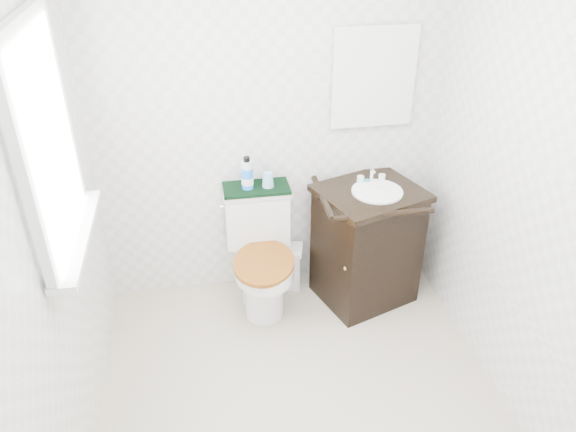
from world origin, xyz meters
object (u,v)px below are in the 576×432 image
object	(u,v)px
toilet	(260,257)
vanity	(367,242)
mouthwash_bottle	(247,174)
cup	(268,180)
trash_bin	(286,266)

from	to	relation	value
toilet	vanity	distance (m)	0.71
vanity	mouthwash_bottle	distance (m)	0.91
cup	toilet	bearing A→B (deg)	-123.26
mouthwash_bottle	toilet	bearing A→B (deg)	-65.28
vanity	trash_bin	xyz separation A→B (m)	(-0.50, 0.20, -0.27)
vanity	cup	size ratio (longest dim) A/B	9.79
trash_bin	mouthwash_bottle	distance (m)	0.79
mouthwash_bottle	cup	xyz separation A→B (m)	(0.13, -0.00, -0.05)
toilet	mouthwash_bottle	size ratio (longest dim) A/B	3.74
toilet	mouthwash_bottle	bearing A→B (deg)	114.72
trash_bin	mouthwash_bottle	world-z (taller)	mouthwash_bottle
toilet	trash_bin	distance (m)	0.30
trash_bin	mouthwash_bottle	size ratio (longest dim) A/B	1.49
toilet	cup	distance (m)	0.53
toilet	cup	world-z (taller)	cup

